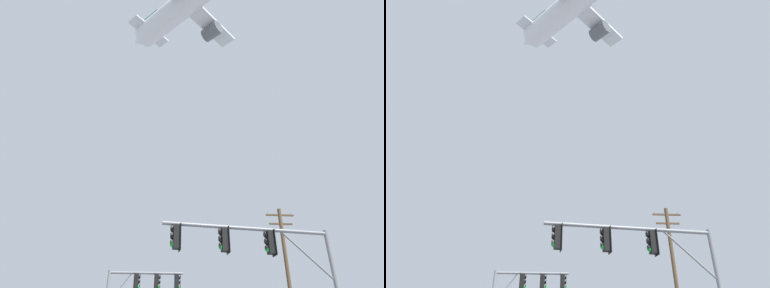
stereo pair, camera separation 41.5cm
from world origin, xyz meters
TOP-DOWN VIEW (x-y plane):
  - signal_pole_near at (2.97, 8.50)m, footprint 7.10×1.20m
  - utility_pole at (7.68, 19.79)m, footprint 2.20×0.28m
  - airplane at (1.49, 31.64)m, footprint 23.63×24.37m

SIDE VIEW (x-z plane):
  - signal_pole_near at x=2.97m, z-range 1.66..7.52m
  - utility_pole at x=7.68m, z-range 0.31..11.25m
  - airplane at x=1.49m, z-range 48.99..57.23m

